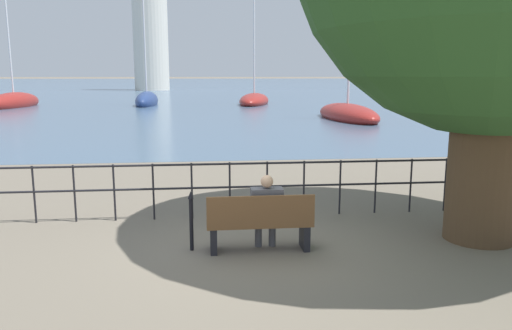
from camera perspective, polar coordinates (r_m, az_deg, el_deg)
ground_plane at (r=7.76m, az=0.40°, el=-9.65°), size 1000.00×1000.00×0.00m
harbor_water at (r=165.27m, az=-5.88°, el=9.36°), size 600.00×300.00×0.01m
park_bench at (r=7.57m, az=0.45°, el=-6.79°), size 1.60×0.45×0.90m
seated_person_left at (r=7.59m, az=1.21°, el=-4.99°), size 0.48×0.35×1.17m
promenade_railing at (r=9.32m, az=-0.86°, el=-1.81°), size 11.99×0.04×1.05m
closed_umbrella at (r=7.65m, az=-7.42°, el=-5.98°), size 0.09×0.09×0.93m
sailboat_0 at (r=45.72m, az=-25.91°, el=6.46°), size 3.01×7.92×11.77m
sailboat_1 at (r=30.43m, az=10.40°, el=5.70°), size 2.88×8.07×7.38m
sailboat_4 at (r=44.70m, az=-12.36°, el=7.21°), size 1.92×6.80×11.90m
sailboat_5 at (r=45.22m, az=-0.20°, el=7.39°), size 4.16×8.41×12.60m
harbor_lighthouse at (r=87.43m, az=-12.00°, el=15.31°), size 5.76×5.76×22.73m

